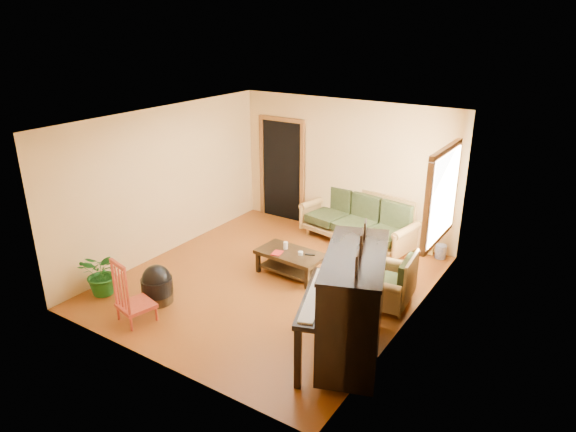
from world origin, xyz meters
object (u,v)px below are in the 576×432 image
Objects in this scene: coffee_table at (291,263)px; footstool at (157,288)px; ceramic_crock at (441,251)px; piano at (353,308)px; sofa at (356,219)px; armchair at (387,279)px; red_chair at (134,290)px; potted_plant at (103,274)px.

footstool is (-1.19, -1.81, 0.02)m from coffee_table.
piano is at bearing -90.79° from ceramic_crock.
sofa is 2.24m from armchair.
piano reaches higher than red_chair.
coffee_table is at bearing -133.65° from ceramic_crock.
red_chair is at bearing -98.47° from sofa.
piano reaches higher than potted_plant.
potted_plant is at bearing -133.93° from ceramic_crock.
potted_plant reaches higher than ceramic_crock.
red_chair is (-1.39, -4.09, 0.01)m from sofa.
piano is 6.63× the size of ceramic_crock.
red_chair reaches higher than potted_plant.
armchair is 4.27m from potted_plant.
coffee_table is 1.70m from armchair.
footstool is 0.90m from potted_plant.
coffee_table is 2.57m from red_chair.
coffee_table is at bearing -90.26° from sofa.
sofa reaches higher than armchair.
armchair is 0.52× the size of piano.
piano is 3.08m from footstool.
piano is at bearing 9.22° from potted_plant.
piano is 2.30× the size of potted_plant.
sofa is 3.12× the size of potted_plant.
armchair is 0.88× the size of red_chair.
coffee_table is (-0.33, -1.76, -0.27)m from sofa.
piano is 3.03m from red_chair.
footstool is at bearing -102.73° from sofa.
piano is at bearing 30.46° from red_chair.
armchair reaches higher than coffee_table.
red_chair is 5.22m from ceramic_crock.
red_chair is at bearing 176.49° from piano.
potted_plant is at bearing -179.49° from red_chair.
red_chair reaches higher than footstool.
armchair is at bearing -0.78° from coffee_table.
footstool is 1.90× the size of ceramic_crock.
sofa is 8.97× the size of ceramic_crock.
armchair is at bearing 53.89° from red_chair.
potted_plant is at bearing -156.62° from armchair.
armchair is at bearing 29.09° from potted_plant.
armchair is (1.69, -0.02, 0.22)m from coffee_table.
coffee_table is at bearing 79.40° from red_chair.
footstool is at bearing -153.82° from armchair.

